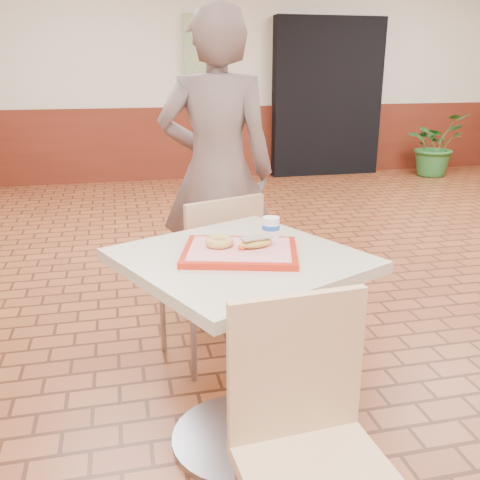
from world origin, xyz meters
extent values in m
cube|color=brown|center=(0.00, 0.00, 0.00)|extent=(8.00, 10.00, 0.01)
cube|color=beige|center=(0.00, 5.00, 1.50)|extent=(8.00, 0.01, 3.00)
cube|color=#591F11|center=(0.00, 4.98, 0.50)|extent=(8.00, 0.04, 1.00)
cube|color=black|center=(1.20, 4.88, 1.10)|extent=(1.60, 0.22, 2.20)
cube|color=gray|center=(-0.60, 4.94, 1.60)|extent=(0.50, 0.03, 1.20)
cube|color=#BCB698|center=(-1.38, -0.71, 0.83)|extent=(0.80, 0.80, 0.04)
cylinder|color=gray|center=(-1.38, -0.71, 0.40)|extent=(0.09, 0.09, 0.80)
cylinder|color=gray|center=(-1.38, -0.71, 0.02)|extent=(0.58, 0.58, 0.03)
cube|color=#D4AF7F|center=(-1.32, -1.44, 0.43)|extent=(0.45, 0.45, 0.04)
cube|color=#D4AF7F|center=(-1.33, -1.25, 0.69)|extent=(0.42, 0.06, 0.46)
cube|color=tan|center=(-1.39, 0.04, 0.44)|extent=(0.55, 0.55, 0.04)
cube|color=tan|center=(-1.32, -0.14, 0.70)|extent=(0.41, 0.17, 0.47)
cylinder|color=gray|center=(-1.27, 0.28, 0.21)|extent=(0.03, 0.03, 0.42)
cylinder|color=gray|center=(-1.62, 0.15, 0.21)|extent=(0.03, 0.03, 0.42)
cylinder|color=gray|center=(-1.15, -0.07, 0.21)|extent=(0.03, 0.03, 0.42)
cylinder|color=gray|center=(-1.50, -0.19, 0.21)|extent=(0.03, 0.03, 0.42)
imported|color=#695751|center=(-1.24, 0.51, 0.93)|extent=(0.76, 0.59, 1.87)
cube|color=red|center=(-1.38, -0.71, 0.86)|extent=(0.43, 0.33, 0.02)
cube|color=#E18585|center=(-1.38, -0.71, 0.87)|extent=(0.38, 0.29, 0.00)
torus|color=tan|center=(-1.45, -0.66, 0.89)|extent=(0.14, 0.14, 0.03)
ellipsoid|color=gold|center=(-1.31, -0.71, 0.89)|extent=(0.14, 0.09, 0.04)
cube|color=beige|center=(-1.31, -0.71, 0.91)|extent=(0.13, 0.08, 0.01)
ellipsoid|color=#CB491C|center=(-1.37, -0.72, 0.89)|extent=(0.03, 0.03, 0.02)
cylinder|color=white|center=(-1.23, -0.61, 0.92)|extent=(0.07, 0.07, 0.09)
cylinder|color=blue|center=(-1.23, -0.61, 0.92)|extent=(0.07, 0.07, 0.02)
imported|color=#2A6B2B|center=(2.70, 4.40, 0.45)|extent=(1.00, 0.93, 0.90)
camera|label=1|loc=(-1.81, -2.57, 1.53)|focal=40.00mm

